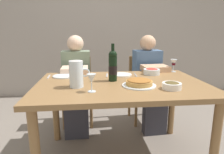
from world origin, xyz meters
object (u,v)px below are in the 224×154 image
salad_bowl (152,71)px  dinner_plate_right_setting (64,76)px  wine_glass_right_diner (92,79)px  dinner_plate_left_setting (121,75)px  wine_bottle (113,66)px  water_pitcher (76,76)px  wine_glass_left_diner (174,63)px  chair_left (78,86)px  baked_tart (139,83)px  diner_right (150,80)px  diner_left (76,81)px  dining_table (121,92)px  olive_bowl (172,85)px  chair_right (143,84)px

salad_bowl → dinner_plate_right_setting: bearing=-179.5°
wine_glass_right_diner → dinner_plate_left_setting: size_ratio=0.64×
wine_bottle → water_pitcher: 0.37m
wine_glass_left_diner → chair_left: size_ratio=0.16×
baked_tart → dinner_plate_right_setting: 0.79m
wine_bottle → wine_glass_right_diner: wine_bottle is taller
chair_left → diner_right: (0.91, -0.25, 0.12)m
wine_bottle → wine_glass_right_diner: (-0.20, -0.32, -0.04)m
dinner_plate_left_setting → diner_left: (-0.49, 0.36, -0.15)m
dinner_plate_left_setting → dinner_plate_right_setting: same height
dinner_plate_left_setting → salad_bowl: bearing=1.0°
water_pitcher → diner_right: size_ratio=0.19×
dining_table → olive_bowl: olive_bowl is taller
dining_table → wine_bottle: 0.26m
water_pitcher → salad_bowl: 0.86m
water_pitcher → diner_left: (-0.06, 0.77, -0.24)m
salad_bowl → chair_right: (0.07, 0.58, -0.30)m
olive_bowl → baked_tart: bearing=154.2°
olive_bowl → dinner_plate_left_setting: (-0.32, 0.54, -0.02)m
dining_table → wine_glass_right_diner: size_ratio=10.84×
chair_left → diner_right: diner_right is taller
wine_glass_left_diner → salad_bowl: bearing=-159.1°
dining_table → dinner_plate_right_setting: dinner_plate_right_setting is taller
olive_bowl → chair_left: (-0.82, 1.14, -0.29)m
chair_left → dinner_plate_left_setting: bearing=129.0°
olive_bowl → diner_right: (0.09, 0.89, -0.17)m
olive_bowl → wine_glass_left_diner: (0.29, 0.65, 0.07)m
olive_bowl → dinner_plate_right_setting: olive_bowl is taller
chair_left → diner_right: size_ratio=0.75×
wine_bottle → chair_left: (-0.38, 0.83, -0.41)m
salad_bowl → diner_right: bearing=75.9°
chair_right → dining_table: bearing=59.8°
wine_glass_left_diner → diner_right: (-0.20, 0.24, -0.24)m
dining_table → chair_left: 1.02m
dining_table → baked_tart: size_ratio=5.26×
water_pitcher → chair_left: 1.07m
olive_bowl → dinner_plate_right_setting: size_ratio=0.69×
chair_left → chair_right: 0.90m
dining_table → dinner_plate_left_setting: (0.04, 0.30, 0.10)m
baked_tart → olive_bowl: 0.26m
baked_tart → diner_left: (-0.58, 0.79, -0.17)m
water_pitcher → salad_bowl: water_pitcher is taller
olive_bowl → salad_bowl: bearing=89.7°
salad_bowl → olive_bowl: size_ratio=1.12×
baked_tart → wine_glass_left_diner: bearing=45.9°
dinner_plate_right_setting → baked_tart: bearing=-32.2°
salad_bowl → diner_right: size_ratio=0.15×
chair_right → wine_glass_left_diner: bearing=109.9°
wine_bottle → diner_right: size_ratio=0.29×
wine_bottle → diner_left: size_ratio=0.29×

